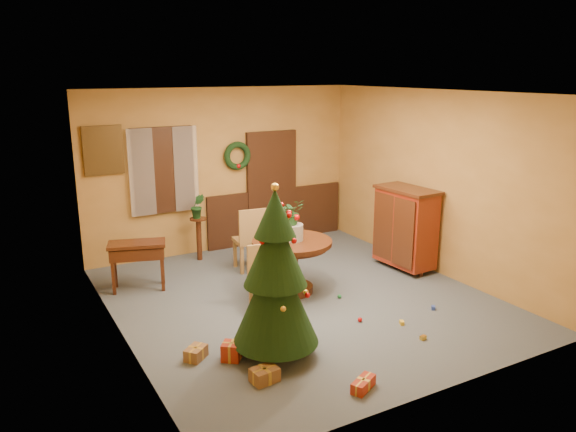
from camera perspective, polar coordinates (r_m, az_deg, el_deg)
room_envelope at (r=10.21m, az=-5.39°, el=2.87°), size 5.50×5.50×5.50m
dining_table at (r=8.19m, az=0.40°, el=-4.07°), size 1.16×1.16×0.80m
urn at (r=8.08m, az=0.41°, el=-1.66°), size 0.32×0.32×0.24m
centerpiece_plant at (r=8.00m, az=0.41°, el=0.42°), size 0.33×0.29×0.37m
chair_near at (r=7.72m, az=-2.56°, el=-6.00°), size 0.43×0.43×0.88m
chair_far at (r=9.07m, az=-3.82°, el=-2.17°), size 0.51×0.51×1.06m
guitar at (r=7.42m, az=-0.47°, el=-7.14°), size 0.44×0.61×0.85m
plant_stand at (r=9.73m, az=-9.05°, el=-1.81°), size 0.29×0.29×0.74m
stand_plant at (r=9.60m, az=-9.16°, el=1.01°), size 0.28×0.25×0.43m
christmas_tree at (r=6.26m, az=-1.29°, el=-6.21°), size 0.98×0.98×2.02m
writing_desk at (r=8.59m, az=-15.05°, el=-3.75°), size 0.91×0.63×0.73m
sideboard at (r=9.33m, az=11.86°, el=-0.99°), size 0.62×1.09×1.35m
gift_a at (r=6.15m, az=-2.39°, el=-15.83°), size 0.30×0.23×0.15m
gift_b at (r=6.56m, az=-5.76°, el=-13.51°), size 0.28×0.28×0.21m
gift_c at (r=6.64m, az=-9.34°, el=-13.58°), size 0.32×0.30×0.14m
gift_d at (r=6.07m, az=7.66°, el=-16.57°), size 0.35×0.27×0.12m
toy_a at (r=8.05m, az=14.54°, el=-9.01°), size 0.09×0.09×0.05m
toy_b at (r=8.18m, az=5.25°, el=-8.13°), size 0.06×0.06×0.06m
toy_c at (r=7.52m, az=11.49°, el=-10.57°), size 0.08×0.09×0.05m
toy_d at (r=7.50m, az=7.32°, el=-10.41°), size 0.06×0.06×0.06m
toy_e at (r=7.19m, az=13.56°, el=-11.92°), size 0.09×0.06×0.05m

